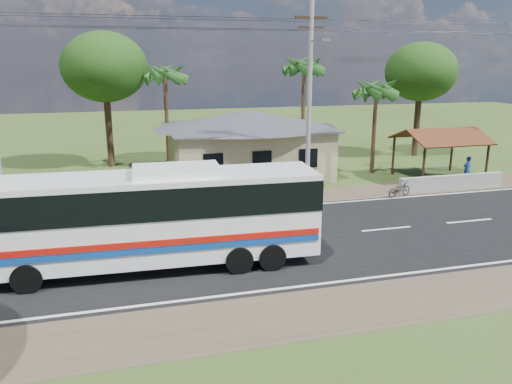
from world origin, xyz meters
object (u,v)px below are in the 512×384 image
waiting_shed (441,137)px  person (467,169)px  motorcycle (399,189)px  coach_bus (150,212)px

waiting_shed → person: bearing=-55.6°
waiting_shed → motorcycle: bearing=-144.3°
motorcycle → person: 6.34m
waiting_shed → coach_bus: 21.82m
coach_bus → waiting_shed: bearing=30.1°
coach_bus → motorcycle: bearing=27.1°
waiting_shed → person: waiting_shed is taller
waiting_shed → coach_bus: (-19.30, -10.17, -0.50)m
waiting_shed → motorcycle: waiting_shed is taller
coach_bus → person: bearing=25.3°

